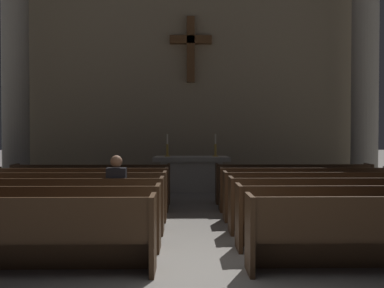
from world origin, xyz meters
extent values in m
plane|color=gray|center=(0.00, 0.00, 0.00)|extent=(80.00, 80.00, 0.00)
cube|color=#422B19|center=(-2.42, 0.00, 0.42)|extent=(3.61, 0.40, 0.05)
cube|color=#422B19|center=(-2.42, 0.18, 0.20)|extent=(3.61, 0.04, 0.40)
cube|color=#422B19|center=(-0.58, -0.02, 0.47)|extent=(0.06, 0.50, 0.95)
cube|color=#422B19|center=(-2.42, 1.09, 0.42)|extent=(3.61, 0.40, 0.05)
cube|color=#422B19|center=(-2.42, 0.86, 0.70)|extent=(3.61, 0.05, 0.50)
cube|color=#422B19|center=(-2.42, 1.27, 0.20)|extent=(3.61, 0.04, 0.40)
cube|color=#422B19|center=(-0.58, 1.07, 0.47)|extent=(0.06, 0.50, 0.95)
cube|color=#422B19|center=(-2.42, 2.17, 0.42)|extent=(3.61, 0.40, 0.05)
cube|color=#422B19|center=(-2.42, 1.95, 0.70)|extent=(3.61, 0.05, 0.50)
cube|color=#422B19|center=(-2.42, 2.35, 0.20)|extent=(3.61, 0.04, 0.40)
cube|color=#422B19|center=(-0.58, 2.15, 0.47)|extent=(0.06, 0.50, 0.95)
cube|color=#422B19|center=(-2.42, 3.26, 0.42)|extent=(3.61, 0.40, 0.05)
cube|color=#422B19|center=(-2.42, 3.04, 0.70)|extent=(3.61, 0.05, 0.50)
cube|color=#422B19|center=(-2.42, 3.44, 0.20)|extent=(3.61, 0.04, 0.40)
cube|color=#422B19|center=(-0.58, 3.24, 0.47)|extent=(0.06, 0.50, 0.95)
cube|color=#422B19|center=(-2.42, 4.35, 0.42)|extent=(3.61, 0.40, 0.05)
cube|color=#422B19|center=(-2.42, 4.12, 0.70)|extent=(3.61, 0.05, 0.50)
cube|color=#422B19|center=(-2.42, 4.53, 0.20)|extent=(3.61, 0.04, 0.40)
cube|color=#422B19|center=(-0.58, 4.33, 0.47)|extent=(0.06, 0.50, 0.95)
cube|color=#422B19|center=(-2.42, 5.44, 0.42)|extent=(3.61, 0.40, 0.05)
cube|color=#422B19|center=(-2.42, 5.21, 0.70)|extent=(3.61, 0.05, 0.50)
cube|color=#422B19|center=(-2.42, 5.62, 0.20)|extent=(3.61, 0.04, 0.40)
cube|color=#422B19|center=(-0.58, 5.42, 0.47)|extent=(0.06, 0.50, 0.95)
cube|color=#422B19|center=(-4.25, 5.42, 0.47)|extent=(0.06, 0.50, 0.95)
cube|color=#422B19|center=(0.58, -0.02, 0.47)|extent=(0.06, 0.50, 0.95)
cube|color=#422B19|center=(2.42, 1.09, 0.42)|extent=(3.61, 0.40, 0.05)
cube|color=#422B19|center=(2.42, 0.86, 0.70)|extent=(3.61, 0.05, 0.50)
cube|color=#422B19|center=(2.42, 1.27, 0.20)|extent=(3.61, 0.04, 0.40)
cube|color=#422B19|center=(0.58, 1.07, 0.47)|extent=(0.06, 0.50, 0.95)
cube|color=#422B19|center=(2.42, 2.17, 0.42)|extent=(3.61, 0.40, 0.05)
cube|color=#422B19|center=(2.42, 1.95, 0.70)|extent=(3.61, 0.05, 0.50)
cube|color=#422B19|center=(2.42, 2.35, 0.20)|extent=(3.61, 0.04, 0.40)
cube|color=#422B19|center=(0.58, 2.15, 0.47)|extent=(0.06, 0.50, 0.95)
cube|color=#422B19|center=(2.42, 3.26, 0.42)|extent=(3.61, 0.40, 0.05)
cube|color=#422B19|center=(2.42, 3.04, 0.70)|extent=(3.61, 0.05, 0.50)
cube|color=#422B19|center=(2.42, 3.44, 0.20)|extent=(3.61, 0.04, 0.40)
cube|color=#422B19|center=(0.58, 3.24, 0.47)|extent=(0.06, 0.50, 0.95)
cube|color=#422B19|center=(2.42, 4.35, 0.42)|extent=(3.61, 0.40, 0.05)
cube|color=#422B19|center=(2.42, 4.12, 0.70)|extent=(3.61, 0.05, 0.50)
cube|color=#422B19|center=(2.42, 4.53, 0.20)|extent=(3.61, 0.04, 0.40)
cube|color=#422B19|center=(0.58, 4.33, 0.47)|extent=(0.06, 0.50, 0.95)
cube|color=#422B19|center=(2.42, 5.44, 0.42)|extent=(3.61, 0.40, 0.05)
cube|color=#422B19|center=(2.42, 5.21, 0.70)|extent=(3.61, 0.05, 0.50)
cube|color=#422B19|center=(2.42, 5.62, 0.20)|extent=(3.61, 0.04, 0.40)
cube|color=#422B19|center=(0.58, 5.42, 0.47)|extent=(0.06, 0.50, 0.95)
cube|color=#422B19|center=(4.25, 5.42, 0.47)|extent=(0.06, 0.50, 0.95)
cube|color=#9E998E|center=(-5.15, 7.95, 0.10)|extent=(1.08, 1.08, 0.20)
cylinder|color=#9E998E|center=(-5.15, 7.95, 3.34)|extent=(0.77, 0.77, 6.68)
cube|color=#9E998E|center=(5.15, 7.95, 0.10)|extent=(1.08, 1.08, 0.20)
cylinder|color=#9E998E|center=(5.15, 7.95, 3.34)|extent=(0.77, 0.77, 6.68)
cube|color=#A8A399|center=(0.00, 7.72, 0.44)|extent=(1.76, 0.72, 0.88)
cube|color=#A8A399|center=(0.00, 7.72, 0.94)|extent=(2.20, 0.90, 0.12)
cube|color=silver|center=(0.00, 7.72, 1.00)|extent=(2.09, 0.86, 0.01)
cylinder|color=#B79338|center=(-0.70, 7.72, 1.02)|extent=(0.16, 0.16, 0.02)
cylinder|color=#B79338|center=(-0.70, 7.72, 1.19)|extent=(0.07, 0.07, 0.36)
cylinder|color=silver|center=(-0.70, 7.72, 1.51)|extent=(0.04, 0.04, 0.29)
cylinder|color=#B79338|center=(0.70, 7.72, 1.02)|extent=(0.16, 0.16, 0.02)
cylinder|color=#B79338|center=(0.70, 7.72, 1.19)|extent=(0.07, 0.07, 0.36)
cylinder|color=silver|center=(0.70, 7.72, 1.51)|extent=(0.04, 0.04, 0.29)
cube|color=gray|center=(0.00, 9.54, 3.99)|extent=(11.54, 0.25, 7.98)
cube|color=brown|center=(0.00, 9.29, 4.39)|extent=(0.25, 0.25, 2.11)
cube|color=brown|center=(0.00, 9.29, 4.71)|extent=(1.35, 0.25, 0.25)
cube|color=#26262B|center=(-1.33, 2.35, 0.23)|extent=(0.24, 0.14, 0.45)
cube|color=#26262B|center=(-1.33, 2.22, 0.51)|extent=(0.28, 0.36, 0.12)
cube|color=black|center=(-1.33, 2.09, 0.84)|extent=(0.32, 0.20, 0.54)
sphere|color=#9E7051|center=(-1.33, 2.09, 1.22)|extent=(0.20, 0.20, 0.20)
camera|label=1|loc=(-0.20, -5.42, 1.69)|focal=42.40mm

